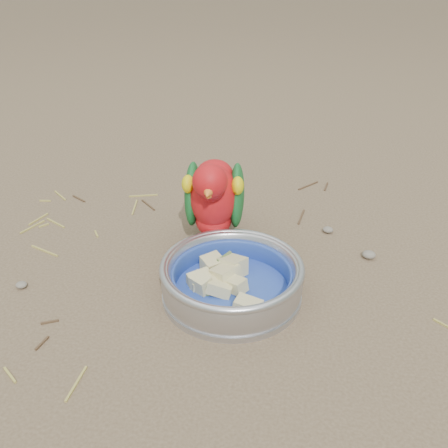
# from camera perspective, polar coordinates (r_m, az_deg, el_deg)

# --- Properties ---
(ground) EXTENTS (60.00, 60.00, 0.00)m
(ground) POSITION_cam_1_polar(r_m,az_deg,el_deg) (0.83, -0.33, -6.90)
(ground) COLOR brown
(food_bowl) EXTENTS (0.22, 0.22, 0.02)m
(food_bowl) POSITION_cam_1_polar(r_m,az_deg,el_deg) (0.80, 0.89, -7.74)
(food_bowl) COLOR #B2B2BA
(food_bowl) RESTS_ON ground
(bowl_wall) EXTENTS (0.22, 0.22, 0.04)m
(bowl_wall) POSITION_cam_1_polar(r_m,az_deg,el_deg) (0.78, 0.91, -5.99)
(bowl_wall) COLOR #B2B2BA
(bowl_wall) RESTS_ON food_bowl
(fruit_wedges) EXTENTS (0.13, 0.13, 0.03)m
(fruit_wedges) POSITION_cam_1_polar(r_m,az_deg,el_deg) (0.79, 0.90, -6.41)
(fruit_wedges) COLOR #CFC286
(fruit_wedges) RESTS_ON food_bowl
(lory_parrot) EXTENTS (0.12, 0.23, 0.18)m
(lory_parrot) POSITION_cam_1_polar(r_m,az_deg,el_deg) (0.88, -1.18, 2.27)
(lory_parrot) COLOR #B11014
(lory_parrot) RESTS_ON ground
(ground_debris) EXTENTS (0.90, 0.80, 0.01)m
(ground_debris) POSITION_cam_1_polar(r_m,az_deg,el_deg) (0.88, -0.67, -4.29)
(ground_debris) COLOR #A39445
(ground_debris) RESTS_ON ground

